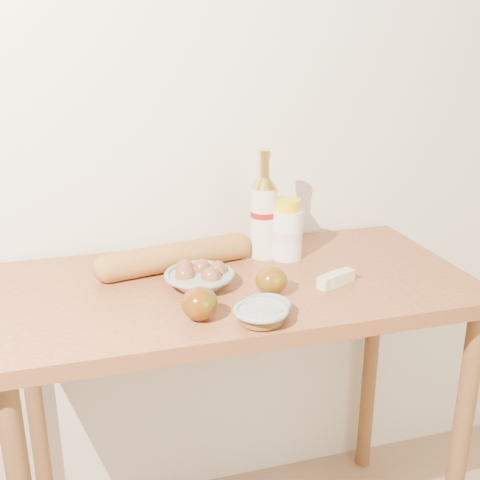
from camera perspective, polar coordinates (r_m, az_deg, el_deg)
name	(u,v)px	position (r m, az deg, el deg)	size (l,w,h in m)	color
back_wall	(205,107)	(1.75, -3.35, 12.49)	(3.50, 0.02, 2.60)	white
table	(237,323)	(1.60, -0.30, -7.90)	(1.20, 0.60, 0.90)	#AD6538
bourbon_bottle	(264,214)	(1.67, 2.27, 2.44)	(0.10, 0.10, 0.30)	white
cream_bottle	(287,231)	(1.68, 4.47, 0.86)	(0.09, 0.09, 0.17)	white
egg_bowl	(200,277)	(1.50, -3.85, -3.53)	(0.23, 0.23, 0.06)	gray
baguette	(176,256)	(1.61, -6.12, -1.56)	(0.45, 0.16, 0.07)	#BD8339
apple_redgreen_front	(200,304)	(1.34, -3.84, -6.03)	(0.09, 0.09, 0.08)	maroon
apple_redgreen_right	(271,280)	(1.46, 2.99, -3.85)	(0.08, 0.08, 0.07)	#971608
sugar_bowl	(261,315)	(1.33, 1.98, -7.10)	(0.15, 0.15, 0.04)	#94A19D
syrup_bowl	(267,308)	(1.36, 2.54, -6.48)	(0.13, 0.13, 0.03)	gray
butter_stick	(336,279)	(1.54, 9.09, -3.67)	(0.11, 0.07, 0.03)	beige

